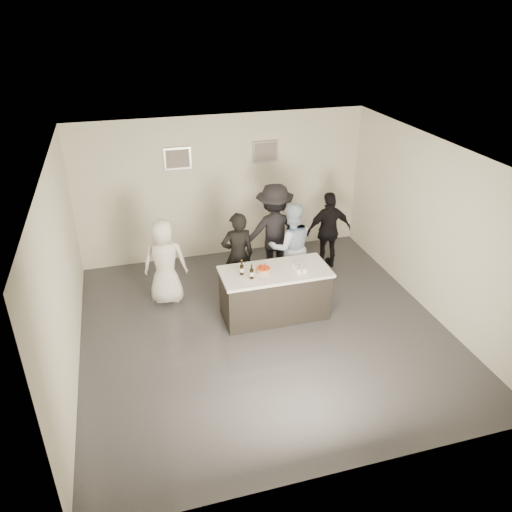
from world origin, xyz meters
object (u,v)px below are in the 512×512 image
(beer_bottle_a, at_px, (242,268))
(person_main_blue, at_px, (291,247))
(beer_bottle_b, at_px, (252,271))
(person_guest_left, at_px, (165,262))
(person_guest_back, at_px, (274,232))
(bar_counter, at_px, (275,293))
(person_guest_right, at_px, (329,230))
(person_main_black, at_px, (238,255))
(cake, at_px, (263,270))

(beer_bottle_a, distance_m, person_main_blue, 1.43)
(beer_bottle_b, bearing_deg, person_guest_left, 138.10)
(person_main_blue, xyz_separation_m, person_guest_back, (-0.16, 0.51, 0.10))
(beer_bottle_b, bearing_deg, beer_bottle_a, 125.60)
(person_main_blue, bearing_deg, beer_bottle_a, 39.95)
(bar_counter, xyz_separation_m, person_guest_back, (0.42, 1.36, 0.52))
(bar_counter, distance_m, beer_bottle_b, 0.75)
(beer_bottle_b, distance_m, person_guest_left, 1.76)
(person_guest_right, bearing_deg, person_main_black, 16.10)
(bar_counter, bearing_deg, beer_bottle_b, -162.29)
(cake, relative_size, person_guest_right, 0.15)
(beer_bottle_a, xyz_separation_m, beer_bottle_b, (0.12, -0.17, 0.00))
(person_guest_back, bearing_deg, person_guest_right, -170.36)
(cake, bearing_deg, person_guest_left, 146.76)
(person_guest_left, relative_size, person_guest_back, 0.83)
(person_guest_left, bearing_deg, cake, 157.94)
(beer_bottle_b, height_order, person_main_blue, person_main_blue)
(cake, height_order, person_main_black, person_main_black)
(person_guest_back, bearing_deg, person_main_black, 37.20)
(bar_counter, xyz_separation_m, person_guest_left, (-1.75, 1.02, 0.35))
(person_guest_right, bearing_deg, cake, 37.85)
(beer_bottle_b, xyz_separation_m, person_guest_back, (0.87, 1.51, -0.06))
(person_main_blue, bearing_deg, beer_bottle_b, 48.43)
(cake, bearing_deg, person_main_blue, 46.98)
(bar_counter, xyz_separation_m, beer_bottle_a, (-0.58, 0.03, 0.58))
(cake, relative_size, beer_bottle_b, 0.91)
(person_guest_left, xyz_separation_m, person_guest_back, (2.17, 0.34, 0.16))
(beer_bottle_a, height_order, beer_bottle_b, same)
(person_main_black, distance_m, person_guest_back, 1.02)
(bar_counter, height_order, beer_bottle_a, beer_bottle_a)
(person_guest_left, bearing_deg, person_guest_back, -159.81)
(person_main_blue, xyz_separation_m, person_guest_right, (1.03, 0.59, -0.05))
(beer_bottle_b, bearing_deg, person_guest_right, 37.68)
(beer_bottle_a, xyz_separation_m, person_guest_right, (2.18, 1.42, -0.22))
(person_main_blue, bearing_deg, person_guest_left, 0.36)
(person_main_blue, distance_m, person_guest_left, 2.34)
(beer_bottle_b, distance_m, person_guest_back, 1.74)
(person_guest_left, bearing_deg, person_guest_right, -161.58)
(person_main_black, relative_size, person_guest_right, 1.03)
(person_guest_back, bearing_deg, beer_bottle_b, 65.65)
(cake, xyz_separation_m, beer_bottle_b, (-0.25, -0.15, 0.09))
(beer_bottle_b, bearing_deg, cake, 31.96)
(person_main_black, relative_size, person_guest_back, 0.86)
(beer_bottle_b, xyz_separation_m, person_main_black, (0.01, 0.98, -0.19))
(beer_bottle_a, height_order, person_guest_right, person_guest_right)
(cake, xyz_separation_m, beer_bottle_a, (-0.37, 0.02, 0.09))
(beer_bottle_a, distance_m, person_guest_back, 1.67)
(bar_counter, bearing_deg, person_guest_back, 72.98)
(beer_bottle_a, xyz_separation_m, person_guest_back, (0.99, 1.33, -0.06))
(bar_counter, bearing_deg, beer_bottle_a, 177.28)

